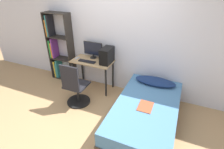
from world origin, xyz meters
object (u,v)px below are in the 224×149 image
bookshelf (57,50)px  monitor (93,49)px  office_chair (76,89)px  pc_tower (107,55)px  bed (146,114)px  keyboard (87,61)px

bookshelf → monitor: (1.03, 0.04, 0.16)m
bookshelf → office_chair: bearing=-38.3°
pc_tower → office_chair: bearing=-117.2°
bed → pc_tower: bearing=145.6°
office_chair → bed: office_chair is taller
office_chair → keyboard: size_ratio=2.37×
keyboard → bed: bearing=-21.9°
monitor → pc_tower: bearing=-15.9°
office_chair → pc_tower: bearing=62.8°
keyboard → pc_tower: 0.50m
keyboard → pc_tower: size_ratio=1.05×
monitor → keyboard: size_ratio=1.16×
keyboard → pc_tower: bearing=17.5°
office_chair → bed: 1.53m
bookshelf → office_chair: 1.41m
bookshelf → monitor: 1.05m
bookshelf → keyboard: size_ratio=4.18×
office_chair → keyboard: (-0.06, 0.62, 0.37)m
pc_tower → keyboard: bearing=-162.5°
bed → keyboard: (-1.57, 0.63, 0.51)m
office_chair → pc_tower: 1.01m
monitor → keyboard: monitor is taller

